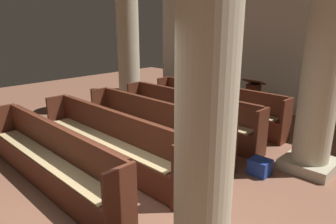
{
  "coord_description": "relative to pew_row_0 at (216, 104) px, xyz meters",
  "views": [
    {
      "loc": [
        3.23,
        -2.13,
        2.46
      ],
      "look_at": [
        -0.83,
        2.02,
        0.75
      ],
      "focal_mm": 32.7,
      "sensor_mm": 36.0,
      "label": 1
    }
  ],
  "objects": [
    {
      "name": "ground_plane",
      "position": [
        1.03,
        -3.9,
        -0.51
      ],
      "size": [
        19.2,
        19.2,
        0.0
      ],
      "primitive_type": "plane",
      "color": "brown"
    },
    {
      "name": "pew_row_3",
      "position": [
        0.0,
        -3.19,
        0.0
      ],
      "size": [
        3.66,
        0.46,
        0.96
      ],
      "color": "#562819",
      "rests_on": "ground"
    },
    {
      "name": "pillar_aisle_rear",
      "position": [
        2.62,
        -3.86,
        1.43
      ],
      "size": [
        0.84,
        0.84,
        3.74
      ],
      "color": "tan",
      "rests_on": "ground"
    },
    {
      "name": "pew_row_2",
      "position": [
        0.0,
        -2.12,
        0.0
      ],
      "size": [
        3.66,
        0.47,
        0.96
      ],
      "color": "#562819",
      "rests_on": "ground"
    },
    {
      "name": "pew_row_4",
      "position": [
        0.0,
        -4.25,
        0.0
      ],
      "size": [
        3.66,
        0.46,
        0.96
      ],
      "color": "#562819",
      "rests_on": "ground"
    },
    {
      "name": "pillar_far_side",
      "position": [
        -2.57,
        -0.63,
        1.43
      ],
      "size": [
        0.88,
        0.88,
        3.74
      ],
      "color": "tan",
      "rests_on": "ground"
    },
    {
      "name": "lectern",
      "position": [
        0.48,
        0.94,
        -0.05
      ],
      "size": [
        0.48,
        0.45,
        1.08
      ],
      "color": "#411E13",
      "rests_on": "ground"
    },
    {
      "name": "hymn_book",
      "position": [
        -0.24,
        0.19,
        0.47
      ],
      "size": [
        0.15,
        0.21,
        0.04
      ],
      "primitive_type": "cube",
      "color": "navy",
      "rests_on": "pew_row_0"
    },
    {
      "name": "pillar_aisle_side",
      "position": [
        2.62,
        -0.85,
        1.43
      ],
      "size": [
        0.88,
        0.88,
        3.74
      ],
      "color": "tan",
      "rests_on": "ground"
    },
    {
      "name": "back_wall",
      "position": [
        1.03,
        2.18,
        1.74
      ],
      "size": [
        10.0,
        0.16,
        4.5
      ],
      "primitive_type": "cube",
      "color": "silver",
      "rests_on": "ground"
    },
    {
      "name": "pew_row_0",
      "position": [
        0.0,
        0.0,
        0.0
      ],
      "size": [
        3.66,
        0.47,
        0.96
      ],
      "color": "#562819",
      "rests_on": "ground"
    },
    {
      "name": "pew_row_1",
      "position": [
        0.0,
        -1.06,
        0.0
      ],
      "size": [
        3.66,
        0.46,
        0.96
      ],
      "color": "#562819",
      "rests_on": "ground"
    },
    {
      "name": "kneeler_box_blue",
      "position": [
        2.11,
        -1.63,
        -0.37
      ],
      "size": [
        0.33,
        0.3,
        0.27
      ],
      "primitive_type": "cube",
      "color": "navy",
      "rests_on": "ground"
    }
  ]
}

